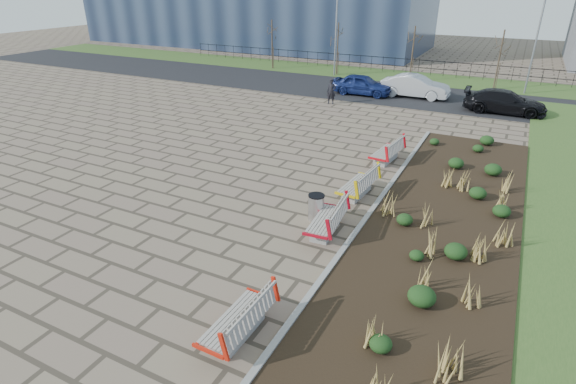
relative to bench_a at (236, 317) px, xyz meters
The scene contains 21 objects.
ground 3.89m from the bench_a, 141.00° to the left, with size 120.00×120.00×0.00m, color #70614D.
planting_bed 8.12m from the bench_a, 66.37° to the left, with size 4.50×18.00×0.10m, color black.
planting_curb 7.50m from the bench_a, 82.94° to the left, with size 0.16×18.00×0.15m, color gray.
grass_verge_far 30.58m from the bench_a, 95.63° to the left, with size 80.00×5.00×0.04m, color #33511E.
road 24.62m from the bench_a, 97.00° to the left, with size 80.00×7.00×0.02m, color black.
bench_a is the anchor object (origin of this frame).
bench_b 5.05m from the bench_a, 90.00° to the left, with size 0.90×2.10×1.00m, color #B10B1C, non-canonical shape.
bench_c 8.01m from the bench_a, 90.00° to the left, with size 0.90×2.10×1.00m, color yellow, non-canonical shape.
bench_d 11.82m from the bench_a, 90.00° to the left, with size 0.90×2.10×1.00m, color red, non-canonical shape.
litter_bin 5.70m from the bench_a, 95.96° to the left, with size 0.52×0.52×0.86m, color #B2B2B7.
pedestrian 20.73m from the bench_a, 106.32° to the left, with size 0.57×0.37×1.55m, color black.
car_blue 23.58m from the bench_a, 101.91° to the left, with size 1.60×3.97×1.35m, color navy.
car_silver 24.03m from the bench_a, 93.62° to the left, with size 1.53×4.39×1.45m, color #ACAFB3.
car_black 22.83m from the bench_a, 79.88° to the left, with size 1.85×4.55×1.32m, color black.
tree_a 32.62m from the bench_a, 117.41° to the left, with size 1.40×1.40×4.00m, color #4C3D2D, non-canonical shape.
tree_b 30.34m from the bench_a, 107.28° to the left, with size 1.40×1.40×4.00m, color #4C3D2D, non-canonical shape.
tree_c 29.13m from the bench_a, 95.92° to the left, with size 1.40×1.40×4.00m, color #4C3D2D, non-canonical shape.
tree_d 29.13m from the bench_a, 84.08° to the left, with size 1.40×1.40×4.00m, color #4C3D2D, non-canonical shape.
lamp_west 29.93m from the bench_a, 107.57° to the left, with size 0.24×0.60×6.00m, color gray, non-canonical shape.
lamp_east 28.98m from the bench_a, 80.03° to the left, with size 0.24×0.60×6.00m, color gray, non-canonical shape.
railing_fence 32.07m from the bench_a, 95.37° to the left, with size 44.00×0.10×1.20m, color black, non-canonical shape.
Camera 1 is at (7.48, -8.74, 7.20)m, focal length 28.00 mm.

